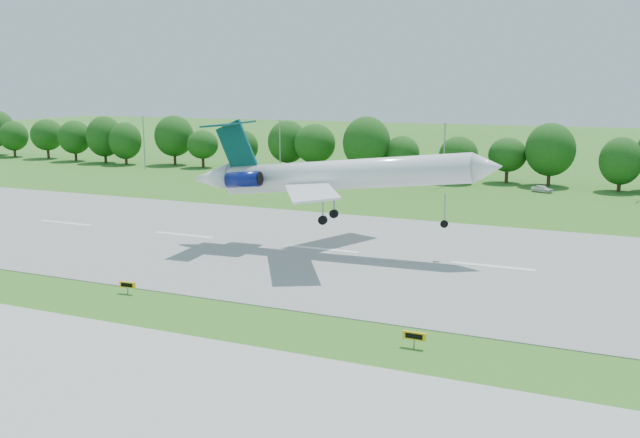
% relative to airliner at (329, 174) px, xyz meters
% --- Properties ---
extents(ground, '(600.00, 600.00, 0.00)m').
position_rel_airliner_xyz_m(ground, '(19.21, -24.82, -9.19)').
color(ground, '#2E5F19').
rests_on(ground, ground).
extents(runway, '(400.00, 45.00, 0.08)m').
position_rel_airliner_xyz_m(runway, '(19.21, 0.18, -9.15)').
color(runway, gray).
rests_on(runway, ground).
extents(tree_line, '(288.40, 8.40, 10.40)m').
position_rel_airliner_xyz_m(tree_line, '(19.21, 67.18, -3.00)').
color(tree_line, '#382314').
rests_on(tree_line, ground).
extents(light_poles, '(175.90, 0.25, 12.19)m').
position_rel_airliner_xyz_m(light_poles, '(16.71, 57.18, -2.85)').
color(light_poles, gray).
rests_on(light_poles, ground).
extents(airliner, '(37.45, 27.04, 11.80)m').
position_rel_airliner_xyz_m(airliner, '(0.00, 0.00, 0.00)').
color(airliner, white).
rests_on(airliner, ground).
extents(taxi_sign_left, '(1.67, 0.33, 1.17)m').
position_rel_airliner_xyz_m(taxi_sign_left, '(-10.44, -23.97, -8.33)').
color(taxi_sign_left, gray).
rests_on(taxi_sign_left, ground).
extents(taxi_sign_centre, '(1.79, 0.26, 1.26)m').
position_rel_airliner_xyz_m(taxi_sign_centre, '(18.34, -26.54, -8.26)').
color(taxi_sign_centre, gray).
rests_on(taxi_sign_centre, ground).
extents(service_vehicle_a, '(3.62, 2.48, 1.13)m').
position_rel_airliner_xyz_m(service_vehicle_a, '(-43.07, 61.01, -8.62)').
color(service_vehicle_a, silver).
rests_on(service_vehicle_a, ground).
extents(service_vehicle_b, '(4.16, 2.76, 1.32)m').
position_rel_airliner_xyz_m(service_vehicle_b, '(17.32, 58.38, -8.53)').
color(service_vehicle_b, silver).
rests_on(service_vehicle_b, ground).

